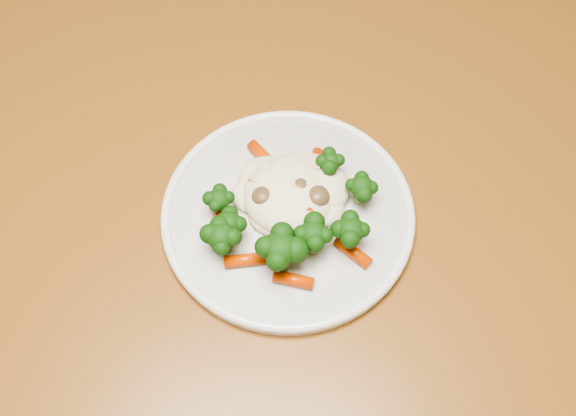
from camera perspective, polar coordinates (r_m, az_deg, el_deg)
name	(u,v)px	position (r m, az deg, el deg)	size (l,w,h in m)	color
dining_table	(243,242)	(0.80, -3.54, -2.70)	(1.50, 1.22, 0.75)	brown
plate	(288,215)	(0.71, 0.00, -0.60)	(0.25, 0.25, 0.01)	white
meal	(288,211)	(0.68, -0.01, -0.20)	(0.17, 0.17, 0.05)	#F8EEC6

